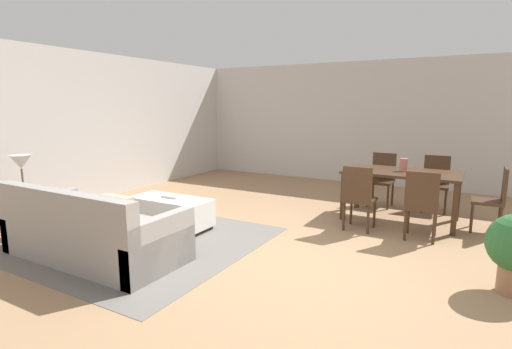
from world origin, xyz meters
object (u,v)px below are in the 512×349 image
(table_lamp, at_px, (21,164))
(dining_chair_head_east, at_px, (495,196))
(couch, at_px, (91,234))
(side_table, at_px, (25,204))
(vase_centerpiece, at_px, (404,165))
(book_on_ottoman, at_px, (173,196))
(dining_chair_near_left, at_px, (358,195))
(dining_table, at_px, (402,177))
(dining_chair_near_right, at_px, (422,202))
(dining_chair_far_right, at_px, (436,180))
(ottoman_table, at_px, (171,211))
(dining_chair_far_left, at_px, (382,176))

(table_lamp, distance_m, dining_chair_head_east, 6.35)
(couch, height_order, side_table, couch)
(vase_centerpiece, bearing_deg, book_on_ottoman, -144.70)
(dining_chair_near_left, height_order, vase_centerpiece, vase_centerpiece)
(dining_chair_near_left, bearing_deg, vase_centerpiece, 63.21)
(side_table, distance_m, book_on_ottoman, 1.91)
(couch, relative_size, dining_table, 1.30)
(dining_table, height_order, dining_chair_near_left, dining_chair_near_left)
(dining_table, height_order, dining_chair_near_right, dining_chair_near_right)
(dining_chair_head_east, bearing_deg, dining_chair_near_right, -134.41)
(dining_table, xyz_separation_m, dining_chair_far_right, (0.41, 0.86, -0.15))
(ottoman_table, bearing_deg, dining_chair_far_left, 50.20)
(ottoman_table, distance_m, book_on_ottoman, 0.21)
(dining_chair_far_left, bearing_deg, side_table, -132.69)
(table_lamp, bearing_deg, dining_chair_head_east, 31.18)
(dining_table, bearing_deg, side_table, -142.02)
(couch, xyz_separation_m, dining_chair_far_left, (2.37, 4.13, 0.23))
(table_lamp, height_order, dining_table, table_lamp)
(dining_chair_near_right, height_order, dining_chair_head_east, same)
(side_table, height_order, dining_chair_far_right, dining_chair_far_right)
(ottoman_table, xyz_separation_m, dining_chair_near_left, (2.37, 1.18, 0.27))
(couch, xyz_separation_m, table_lamp, (-1.38, 0.06, 0.70))
(dining_chair_near_right, bearing_deg, dining_chair_far_left, 116.98)
(couch, relative_size, ottoman_table, 1.80)
(dining_chair_head_east, bearing_deg, vase_centerpiece, 178.99)
(dining_chair_head_east, distance_m, book_on_ottoman, 4.48)
(vase_centerpiece, bearing_deg, dining_chair_near_left, -116.79)
(ottoman_table, height_order, book_on_ottoman, book_on_ottoman)
(ottoman_table, distance_m, side_table, 1.89)
(couch, bearing_deg, dining_chair_far_right, 52.46)
(table_lamp, bearing_deg, book_on_ottoman, 43.16)
(table_lamp, distance_m, book_on_ottoman, 1.99)
(dining_table, bearing_deg, dining_chair_head_east, 0.26)
(dining_chair_near_right, relative_size, dining_chair_head_east, 1.00)
(table_lamp, xyz_separation_m, dining_chair_near_left, (3.77, 2.43, -0.47))
(dining_chair_far_right, xyz_separation_m, dining_chair_head_east, (0.82, -0.86, 0.00))
(dining_chair_far_right, bearing_deg, dining_chair_far_left, -175.45)
(side_table, height_order, dining_chair_head_east, dining_chair_head_east)
(side_table, relative_size, book_on_ottoman, 2.23)
(dining_chair_near_left, relative_size, book_on_ottoman, 3.54)
(vase_centerpiece, bearing_deg, ottoman_table, -143.84)
(dining_table, distance_m, vase_centerpiece, 0.19)
(table_lamp, height_order, dining_chair_near_left, table_lamp)
(ottoman_table, relative_size, dining_chair_far_left, 1.30)
(dining_chair_near_right, height_order, dining_chair_far_left, same)
(table_lamp, xyz_separation_m, dining_chair_far_left, (3.75, 4.07, -0.47))
(side_table, bearing_deg, couch, -2.47)
(dining_table, bearing_deg, dining_chair_near_left, -116.65)
(ottoman_table, height_order, dining_chair_far_left, dining_chair_far_left)
(ottoman_table, height_order, dining_chair_far_right, dining_chair_far_right)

